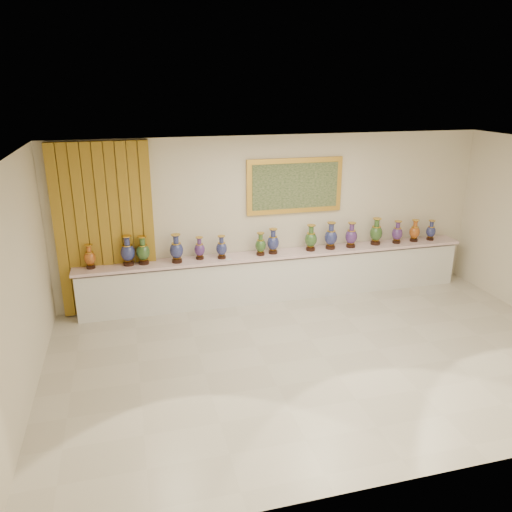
{
  "coord_description": "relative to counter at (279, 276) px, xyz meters",
  "views": [
    {
      "loc": [
        -2.63,
        -6.04,
        3.82
      ],
      "look_at": [
        -0.59,
        1.7,
        1.07
      ],
      "focal_mm": 35.0,
      "sensor_mm": 36.0,
      "label": 1
    }
  ],
  "objects": [
    {
      "name": "vase_13",
      "position": [
        2.78,
        -0.0,
        0.66
      ],
      "size": [
        0.26,
        0.26,
        0.43
      ],
      "rotation": [
        0.0,
        0.0,
        -0.36
      ],
      "color": "black",
      "rests_on": "counter"
    },
    {
      "name": "vase_12",
      "position": [
        2.39,
        -0.03,
        0.66
      ],
      "size": [
        0.21,
        0.21,
        0.44
      ],
      "rotation": [
        0.0,
        0.0,
        -0.01
      ],
      "color": "black",
      "rests_on": "counter"
    },
    {
      "name": "vase_10",
      "position": [
        1.41,
        -0.04,
        0.68
      ],
      "size": [
        0.24,
        0.24,
        0.48
      ],
      "rotation": [
        0.0,
        0.0,
        -0.08
      ],
      "color": "black",
      "rests_on": "counter"
    },
    {
      "name": "vase_14",
      "position": [
        3.14,
        -0.01,
        0.64
      ],
      "size": [
        0.2,
        0.2,
        0.4
      ],
      "rotation": [
        0.0,
        0.0,
        -0.09
      ],
      "color": "black",
      "rests_on": "counter"
    },
    {
      "name": "vase_2",
      "position": [
        -2.44,
        0.0,
        0.69
      ],
      "size": [
        0.24,
        0.24,
        0.5
      ],
      "rotation": [
        0.0,
        0.0,
        0.05
      ],
      "color": "black",
      "rests_on": "counter"
    },
    {
      "name": "room",
      "position": [
        -2.49,
        0.17,
        1.16
      ],
      "size": [
        8.0,
        8.0,
        8.0
      ],
      "color": "beige",
      "rests_on": "ground"
    },
    {
      "name": "vase_9",
      "position": [
        1.0,
        -0.03,
        0.69
      ],
      "size": [
        0.28,
        0.28,
        0.51
      ],
      "rotation": [
        0.0,
        0.0,
        -0.21
      ],
      "color": "black",
      "rests_on": "counter"
    },
    {
      "name": "label_card",
      "position": [
        -0.98,
        -0.14,
        0.47
      ],
      "size": [
        0.1,
        0.06,
        0.0
      ],
      "primitive_type": "cube",
      "color": "white",
      "rests_on": "counter"
    },
    {
      "name": "vase_11",
      "position": [
        1.95,
        0.0,
        0.7
      ],
      "size": [
        0.3,
        0.3,
        0.52
      ],
      "rotation": [
        0.0,
        0.0,
        -0.31
      ],
      "color": "black",
      "rests_on": "counter"
    },
    {
      "name": "vase_3",
      "position": [
        -1.88,
        -0.06,
        0.69
      ],
      "size": [
        0.24,
        0.24,
        0.51
      ],
      "rotation": [
        0.0,
        0.0,
        0.0
      ],
      "color": "black",
      "rests_on": "counter"
    },
    {
      "name": "vase_1",
      "position": [
        -2.69,
        0.02,
        0.7
      ],
      "size": [
        0.32,
        0.32,
        0.52
      ],
      "rotation": [
        0.0,
        0.0,
        -0.4
      ],
      "color": "black",
      "rests_on": "counter"
    },
    {
      "name": "vase_8",
      "position": [
        0.6,
        -0.03,
        0.68
      ],
      "size": [
        0.26,
        0.26,
        0.49
      ],
      "rotation": [
        0.0,
        0.0,
        0.13
      ],
      "color": "black",
      "rests_on": "counter"
    },
    {
      "name": "vase_6",
      "position": [
        -0.37,
        -0.05,
        0.65
      ],
      "size": [
        0.23,
        0.23,
        0.42
      ],
      "rotation": [
        0.0,
        0.0,
        -0.21
      ],
      "color": "black",
      "rests_on": "counter"
    },
    {
      "name": "ground",
      "position": [
        0.0,
        -2.27,
        -0.44
      ],
      "size": [
        8.0,
        8.0,
        0.0
      ],
      "primitive_type": "plane",
      "color": "beige",
      "rests_on": "ground"
    },
    {
      "name": "vase_0",
      "position": [
        -3.32,
        0.01,
        0.65
      ],
      "size": [
        0.25,
        0.25,
        0.42
      ],
      "rotation": [
        0.0,
        0.0,
        -0.42
      ],
      "color": "black",
      "rests_on": "counter"
    },
    {
      "name": "vase_4",
      "position": [
        -1.47,
        0.02,
        0.64
      ],
      "size": [
        0.22,
        0.22,
        0.4
      ],
      "rotation": [
        0.0,
        0.0,
        0.17
      ],
      "color": "black",
      "rests_on": "counter"
    },
    {
      "name": "counter",
      "position": [
        0.0,
        0.0,
        0.0
      ],
      "size": [
        7.28,
        0.48,
        0.9
      ],
      "color": "white",
      "rests_on": "ground"
    },
    {
      "name": "vase_7",
      "position": [
        -0.12,
        -0.02,
        0.67
      ],
      "size": [
        0.28,
        0.28,
        0.47
      ],
      "rotation": [
        0.0,
        0.0,
        -0.33
      ],
      "color": "black",
      "rests_on": "counter"
    },
    {
      "name": "vase_5",
      "position": [
        -1.08,
        -0.04,
        0.65
      ],
      "size": [
        0.22,
        0.22,
        0.42
      ],
      "rotation": [
        0.0,
        0.0,
        -0.12
      ],
      "color": "black",
      "rests_on": "counter"
    }
  ]
}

